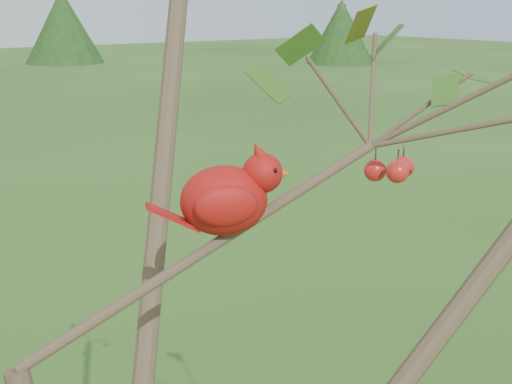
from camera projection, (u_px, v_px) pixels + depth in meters
crabapple_tree at (98, 268)px, 0.87m from camera, size 2.35×2.05×2.95m
cardinal at (229, 196)px, 1.08m from camera, size 0.22×0.14×0.16m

